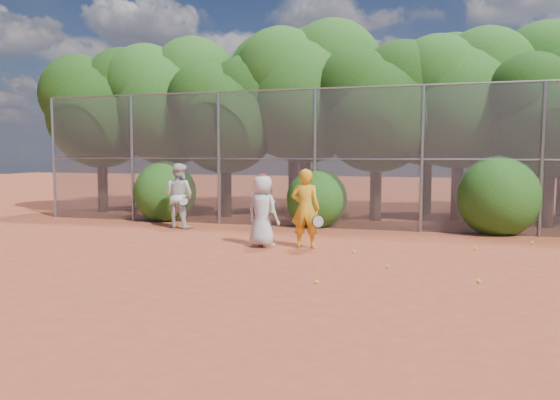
% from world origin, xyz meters
% --- Properties ---
extents(ground, '(80.00, 80.00, 0.00)m').
position_xyz_m(ground, '(0.00, 0.00, 0.00)').
color(ground, '#9F3E23').
rests_on(ground, ground).
extents(fence_back, '(20.05, 0.09, 4.03)m').
position_xyz_m(fence_back, '(-0.12, 6.00, 2.05)').
color(fence_back, gray).
rests_on(fence_back, ground).
extents(tree_0, '(4.38, 3.81, 6.00)m').
position_xyz_m(tree_0, '(-9.44, 8.04, 3.93)').
color(tree_0, black).
rests_on(tree_0, ground).
extents(tree_1, '(4.64, 4.03, 6.35)m').
position_xyz_m(tree_1, '(-6.94, 8.54, 4.16)').
color(tree_1, black).
rests_on(tree_1, ground).
extents(tree_2, '(3.99, 3.47, 5.47)m').
position_xyz_m(tree_2, '(-4.45, 7.83, 3.58)').
color(tree_2, black).
rests_on(tree_2, ground).
extents(tree_3, '(4.89, 4.26, 6.70)m').
position_xyz_m(tree_3, '(-1.94, 8.84, 4.40)').
color(tree_3, black).
rests_on(tree_3, ground).
extents(tree_4, '(4.19, 3.64, 5.73)m').
position_xyz_m(tree_4, '(0.55, 8.24, 3.76)').
color(tree_4, black).
rests_on(tree_4, ground).
extents(tree_5, '(4.51, 3.92, 6.17)m').
position_xyz_m(tree_5, '(3.06, 9.04, 4.05)').
color(tree_5, black).
rests_on(tree_5, ground).
extents(tree_6, '(3.86, 3.36, 5.29)m').
position_xyz_m(tree_6, '(5.55, 8.03, 3.47)').
color(tree_6, black).
rests_on(tree_6, ground).
extents(tree_9, '(4.83, 4.20, 6.62)m').
position_xyz_m(tree_9, '(-7.94, 10.84, 4.34)').
color(tree_9, black).
rests_on(tree_9, ground).
extents(tree_10, '(5.15, 4.48, 7.06)m').
position_xyz_m(tree_10, '(-2.93, 11.05, 4.63)').
color(tree_10, black).
rests_on(tree_10, ground).
extents(tree_11, '(4.64, 4.03, 6.35)m').
position_xyz_m(tree_11, '(2.06, 10.64, 4.16)').
color(tree_11, black).
rests_on(tree_11, ground).
extents(bush_0, '(2.00, 2.00, 2.00)m').
position_xyz_m(bush_0, '(-6.00, 6.30, 1.00)').
color(bush_0, '#1E4E13').
rests_on(bush_0, ground).
extents(bush_1, '(1.80, 1.80, 1.80)m').
position_xyz_m(bush_1, '(-1.00, 6.30, 0.90)').
color(bush_1, '#1E4E13').
rests_on(bush_1, ground).
extents(bush_2, '(2.20, 2.20, 2.20)m').
position_xyz_m(bush_2, '(4.00, 6.30, 1.10)').
color(bush_2, '#1E4E13').
rests_on(bush_2, ground).
extents(player_yellow, '(0.84, 0.56, 1.82)m').
position_xyz_m(player_yellow, '(-0.43, 2.62, 0.91)').
color(player_yellow, orange).
rests_on(player_yellow, ground).
extents(player_teen, '(0.94, 0.76, 1.70)m').
position_xyz_m(player_teen, '(-1.41, 2.47, 0.84)').
color(player_teen, silver).
rests_on(player_teen, ground).
extents(player_white, '(1.00, 0.83, 1.87)m').
position_xyz_m(player_white, '(-4.75, 4.81, 0.94)').
color(player_white, silver).
rests_on(player_white, ground).
extents(ball_0, '(0.07, 0.07, 0.07)m').
position_xyz_m(ball_0, '(1.60, 0.92, 0.03)').
color(ball_0, '#B7DD28').
rests_on(ball_0, ground).
extents(ball_1, '(0.07, 0.07, 0.07)m').
position_xyz_m(ball_1, '(3.29, 3.44, 0.03)').
color(ball_1, '#B7DD28').
rests_on(ball_1, ground).
extents(ball_2, '(0.07, 0.07, 0.07)m').
position_xyz_m(ball_2, '(3.18, 0.15, 0.03)').
color(ball_2, '#B7DD28').
rests_on(ball_2, ground).
extents(ball_4, '(0.07, 0.07, 0.07)m').
position_xyz_m(ball_4, '(0.59, -0.67, 0.03)').
color(ball_4, '#B7DD28').
rests_on(ball_4, ground).
extents(ball_5, '(0.07, 0.07, 0.07)m').
position_xyz_m(ball_5, '(4.65, 4.70, 0.03)').
color(ball_5, '#B7DD28').
rests_on(ball_5, ground).
extents(ball_6, '(0.07, 0.07, 0.07)m').
position_xyz_m(ball_6, '(0.74, 2.28, 0.03)').
color(ball_6, '#B7DD28').
rests_on(ball_6, ground).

